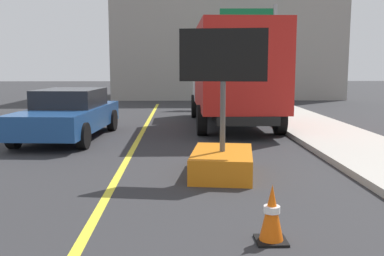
{
  "coord_description": "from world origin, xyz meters",
  "views": [
    {
      "loc": [
        1.14,
        0.47,
        2.03
      ],
      "look_at": [
        1.28,
        5.12,
        1.37
      ],
      "focal_mm": 41.09,
      "sensor_mm": 36.0,
      "label": 1
    }
  ],
  "objects": [
    {
      "name": "arrow_board_trailer",
      "position": [
        1.95,
        8.51,
        0.48
      ],
      "size": [
        1.59,
        1.94,
        2.7
      ],
      "color": "orange",
      "rests_on": "ground"
    },
    {
      "name": "highway_guide_sign",
      "position": [
        5.06,
        22.31,
        3.42
      ],
      "size": [
        2.79,
        0.25,
        5.0
      ],
      "color": "gray",
      "rests_on": "ground"
    },
    {
      "name": "box_truck",
      "position": [
        2.96,
        15.22,
        1.81
      ],
      "size": [
        2.64,
        7.08,
        3.33
      ],
      "color": "black",
      "rests_on": "ground"
    },
    {
      "name": "lane_center_stripe",
      "position": [
        0.0,
        6.0,
        0.0
      ],
      "size": [
        0.14,
        36.0,
        0.01
      ],
      "primitive_type": "cube",
      "color": "yellow",
      "rests_on": "ground"
    },
    {
      "name": "far_building_block",
      "position": [
        4.13,
        29.58,
        4.44
      ],
      "size": [
        14.0,
        6.57,
        8.88
      ],
      "primitive_type": "cube",
      "color": "gray",
      "rests_on": "ground"
    },
    {
      "name": "pickup_car",
      "position": [
        -1.96,
        12.87,
        0.7
      ],
      "size": [
        2.24,
        4.87,
        1.38
      ],
      "color": "navy",
      "rests_on": "ground"
    },
    {
      "name": "traffic_cone_mid_lane",
      "position": [
        2.21,
        5.32,
        0.34
      ],
      "size": [
        0.36,
        0.36,
        0.69
      ],
      "color": "black",
      "rests_on": "ground"
    }
  ]
}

